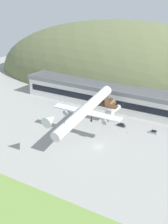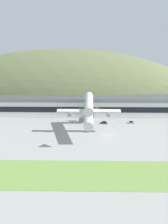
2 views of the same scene
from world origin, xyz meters
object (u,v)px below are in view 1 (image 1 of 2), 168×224
(cargo_airplane, at_px, (85,111))
(traffic_cone_0, at_px, (127,132))
(terminal_building, at_px, (126,95))
(service_car_0, at_px, (154,132))
(service_car_1, at_px, (121,125))
(jetway_0, at_px, (113,111))

(cargo_airplane, xyz_separation_m, traffic_cone_0, (13.92, 13.81, -12.02))
(traffic_cone_0, bearing_deg, terminal_building, 116.99)
(terminal_building, distance_m, cargo_airplane, 43.13)
(cargo_airplane, xyz_separation_m, service_car_0, (24.37, 19.52, -11.70))
(terminal_building, bearing_deg, cargo_airplane, -88.88)
(service_car_0, xyz_separation_m, service_car_1, (-15.77, -0.79, 0.01))
(terminal_building, bearing_deg, service_car_1, -68.58)
(service_car_1, bearing_deg, service_car_0, 2.88)
(traffic_cone_0, bearing_deg, service_car_0, 28.67)
(service_car_1, distance_m, traffic_cone_0, 7.26)
(jetway_0, xyz_separation_m, cargo_airplane, (-0.40, -25.72, 8.31))
(terminal_building, relative_size, traffic_cone_0, 207.58)
(jetway_0, relative_size, service_car_1, 2.73)
(terminal_building, xyz_separation_m, traffic_cone_0, (14.76, -28.98, -6.67))
(service_car_1, xyz_separation_m, traffic_cone_0, (5.32, -4.92, -0.32))
(jetway_0, bearing_deg, terminal_building, 94.14)
(service_car_1, relative_size, traffic_cone_0, 7.31)
(cargo_airplane, relative_size, service_car_1, 12.40)
(jetway_0, height_order, service_car_0, jetway_0)
(terminal_building, height_order, service_car_1, terminal_building)
(service_car_1, bearing_deg, cargo_airplane, -114.67)
(cargo_airplane, bearing_deg, service_car_0, 38.69)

